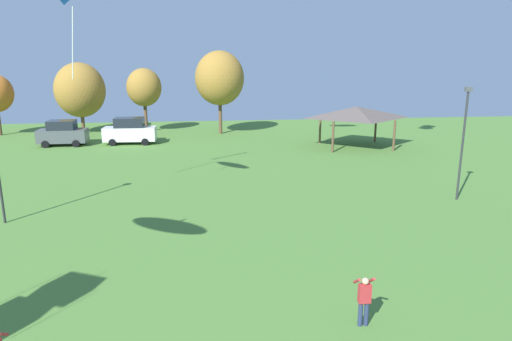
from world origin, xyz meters
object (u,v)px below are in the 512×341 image
(parked_car_leftmost, at_px, (63,133))
(light_post_1, at_px, (463,138))
(park_pavilion, at_px, (357,112))
(treeline_tree_3, at_px, (220,78))
(treeline_tree_1, at_px, (80,90))
(treeline_tree_2, at_px, (144,88))
(person_standing_mid_field, at_px, (364,298))
(parked_car_second_from_left, at_px, (130,131))

(parked_car_leftmost, xyz_separation_m, light_post_1, (26.67, -19.44, 2.39))
(park_pavilion, bearing_deg, parked_car_leftmost, 172.08)
(parked_car_leftmost, height_order, park_pavilion, park_pavilion)
(treeline_tree_3, bearing_deg, treeline_tree_1, 171.77)
(park_pavilion, distance_m, treeline_tree_2, 22.36)
(parked_car_leftmost, distance_m, treeline_tree_1, 7.94)
(light_post_1, relative_size, treeline_tree_2, 0.93)
(park_pavilion, bearing_deg, light_post_1, -87.82)
(light_post_1, xyz_separation_m, treeline_tree_2, (-20.12, 26.62, 1.18))
(park_pavilion, relative_size, treeline_tree_2, 1.03)
(parked_car_leftmost, height_order, treeline_tree_2, treeline_tree_2)
(person_standing_mid_field, distance_m, treeline_tree_2, 39.65)
(parked_car_second_from_left, height_order, treeline_tree_2, treeline_tree_2)
(park_pavilion, relative_size, light_post_1, 1.11)
(parked_car_leftmost, relative_size, park_pavilion, 0.61)
(person_standing_mid_field, bearing_deg, treeline_tree_3, 87.62)
(parked_car_leftmost, distance_m, park_pavilion, 26.39)
(light_post_1, bearing_deg, treeline_tree_1, 135.01)
(parked_car_second_from_left, bearing_deg, treeline_tree_2, 86.10)
(treeline_tree_1, relative_size, treeline_tree_2, 1.09)
(treeline_tree_3, bearing_deg, treeline_tree_2, 165.28)
(park_pavilion, relative_size, treeline_tree_3, 0.82)
(park_pavilion, bearing_deg, treeline_tree_3, 143.12)
(parked_car_second_from_left, bearing_deg, park_pavilion, -9.21)
(parked_car_second_from_left, distance_m, park_pavilion, 20.59)
(treeline_tree_1, relative_size, treeline_tree_3, 0.86)
(parked_car_leftmost, bearing_deg, park_pavilion, -9.00)
(person_standing_mid_field, distance_m, parked_car_second_from_left, 32.96)
(treeline_tree_1, bearing_deg, person_standing_mid_field, -65.71)
(park_pavilion, height_order, treeline_tree_1, treeline_tree_1)
(treeline_tree_1, bearing_deg, treeline_tree_2, -0.13)
(person_standing_mid_field, distance_m, treeline_tree_3, 36.37)
(parked_car_second_from_left, distance_m, light_post_1, 28.63)
(person_standing_mid_field, relative_size, treeline_tree_2, 0.24)
(park_pavilion, height_order, light_post_1, light_post_1)
(parked_car_second_from_left, xyz_separation_m, treeline_tree_3, (8.52, 4.98, 4.51))
(parked_car_leftmost, bearing_deg, treeline_tree_1, 88.72)
(light_post_1, bearing_deg, treeline_tree_3, 116.51)
(park_pavilion, bearing_deg, treeline_tree_2, 151.03)
(light_post_1, distance_m, treeline_tree_1, 37.68)
(parked_car_second_from_left, bearing_deg, treeline_tree_3, 31.65)
(person_standing_mid_field, relative_size, parked_car_second_from_left, 0.33)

